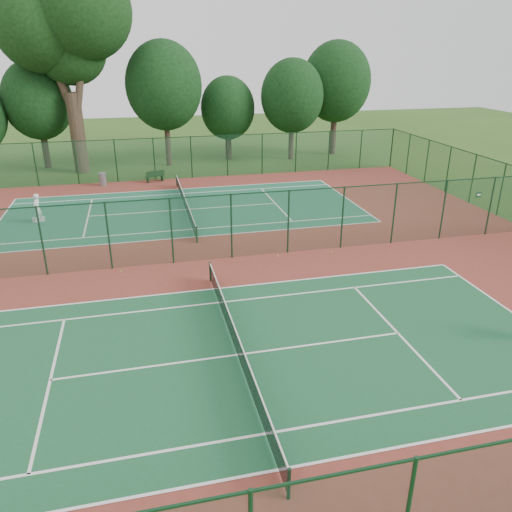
# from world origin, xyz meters

# --- Properties ---
(ground) EXTENTS (120.00, 120.00, 0.00)m
(ground) POSITION_xyz_m (0.00, 0.00, 0.00)
(ground) COLOR #30541A
(ground) RESTS_ON ground
(red_pad) EXTENTS (40.00, 36.00, 0.01)m
(red_pad) POSITION_xyz_m (0.00, 0.00, 0.01)
(red_pad) COLOR maroon
(red_pad) RESTS_ON ground
(court_near) EXTENTS (23.77, 10.97, 0.01)m
(court_near) POSITION_xyz_m (0.00, -9.00, 0.01)
(court_near) COLOR #1B5631
(court_near) RESTS_ON red_pad
(court_far) EXTENTS (23.77, 10.97, 0.01)m
(court_far) POSITION_xyz_m (0.00, 9.00, 0.01)
(court_far) COLOR #1E6041
(court_far) RESTS_ON red_pad
(fence_north) EXTENTS (40.00, 0.09, 3.50)m
(fence_north) POSITION_xyz_m (0.00, 18.00, 1.76)
(fence_north) COLOR #1A5035
(fence_north) RESTS_ON ground
(fence_divider) EXTENTS (40.00, 0.09, 3.50)m
(fence_divider) POSITION_xyz_m (0.00, 0.00, 1.76)
(fence_divider) COLOR #174725
(fence_divider) RESTS_ON ground
(tennis_net_near) EXTENTS (0.10, 12.90, 0.97)m
(tennis_net_near) POSITION_xyz_m (0.00, -9.00, 0.54)
(tennis_net_near) COLOR #133420
(tennis_net_near) RESTS_ON ground
(tennis_net_far) EXTENTS (0.10, 12.90, 0.97)m
(tennis_net_far) POSITION_xyz_m (0.00, 9.00, 0.54)
(tennis_net_far) COLOR #12311B
(tennis_net_far) RESTS_ON ground
(player_far) EXTENTS (0.59, 0.76, 1.87)m
(player_far) POSITION_xyz_m (-9.32, 8.43, 0.95)
(player_far) COLOR silver
(player_far) RESTS_ON court_far
(trash_bin) EXTENTS (0.63, 0.63, 1.02)m
(trash_bin) POSITION_xyz_m (-5.76, 17.09, 0.52)
(trash_bin) COLOR gray
(trash_bin) RESTS_ON red_pad
(bench) EXTENTS (1.61, 0.89, 0.95)m
(bench) POSITION_xyz_m (-1.61, 17.27, 0.50)
(bench) COLOR black
(bench) RESTS_ON red_pad
(kit_bag) EXTENTS (0.78, 0.40, 0.28)m
(kit_bag) POSITION_xyz_m (-9.39, 8.65, 0.15)
(kit_bag) COLOR silver
(kit_bag) RESTS_ON red_pad
(stray_ball_a) EXTENTS (0.07, 0.07, 0.07)m
(stray_ball_a) POSITION_xyz_m (3.93, -0.46, 0.05)
(stray_ball_a) COLOR #D2EA36
(stray_ball_a) RESTS_ON red_pad
(stray_ball_b) EXTENTS (0.07, 0.07, 0.07)m
(stray_ball_b) POSITION_xyz_m (6.89, -0.69, 0.05)
(stray_ball_b) COLOR #C5D431
(stray_ball_b) RESTS_ON red_pad
(stray_ball_c) EXTENTS (0.06, 0.06, 0.06)m
(stray_ball_c) POSITION_xyz_m (-4.18, -0.53, 0.04)
(stray_ball_c) COLOR #D9F438
(stray_ball_c) RESTS_ON red_pad
(big_tree) EXTENTS (10.99, 8.04, 16.87)m
(big_tree) POSITION_xyz_m (-7.63, 22.61, 11.95)
(big_tree) COLOR #3D2C21
(big_tree) RESTS_ON ground
(evergreen_row) EXTENTS (39.00, 5.00, 12.00)m
(evergreen_row) POSITION_xyz_m (0.50, 24.25, 0.00)
(evergreen_row) COLOR black
(evergreen_row) RESTS_ON ground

